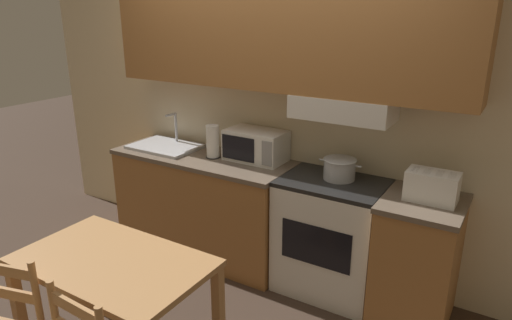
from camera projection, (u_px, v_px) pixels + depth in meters
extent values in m
plane|color=#3D2D23|center=(283.00, 254.00, 3.98)|extent=(16.00, 16.00, 0.00)
cube|color=beige|center=(287.00, 110.00, 3.59)|extent=(5.20, 0.05, 2.55)
cube|color=#A36B38|center=(277.00, 38.00, 3.26)|extent=(2.80, 0.32, 0.74)
cube|color=white|center=(343.00, 108.00, 3.15)|extent=(0.70, 0.34, 0.16)
cube|color=#A36B38|center=(204.00, 206.00, 3.93)|extent=(1.54, 0.57, 0.84)
cube|color=brown|center=(202.00, 157.00, 3.79)|extent=(1.56, 0.59, 0.04)
cube|color=#A36B38|center=(416.00, 263.00, 3.05)|extent=(0.49, 0.57, 0.84)
cube|color=brown|center=(424.00, 203.00, 2.91)|extent=(0.51, 0.59, 0.04)
cube|color=white|center=(330.00, 238.00, 3.37)|extent=(0.74, 0.53, 0.85)
cube|color=black|center=(333.00, 183.00, 3.23)|extent=(0.74, 0.53, 0.03)
cube|color=black|center=(315.00, 246.00, 3.13)|extent=(0.52, 0.01, 0.30)
cylinder|color=black|center=(306.00, 182.00, 3.22)|extent=(0.10, 0.10, 0.01)
cylinder|color=black|center=(350.00, 191.00, 3.06)|extent=(0.10, 0.10, 0.01)
cylinder|color=black|center=(318.00, 173.00, 3.39)|extent=(0.10, 0.10, 0.01)
cylinder|color=black|center=(361.00, 181.00, 3.23)|extent=(0.10, 0.10, 0.01)
cylinder|color=#B7BABF|center=(339.00, 169.00, 3.24)|extent=(0.23, 0.23, 0.15)
torus|color=#B7BABF|center=(340.00, 160.00, 3.22)|extent=(0.24, 0.24, 0.01)
cylinder|color=#B7BABF|center=(323.00, 160.00, 3.29)|extent=(0.05, 0.01, 0.01)
cylinder|color=#B7BABF|center=(358.00, 166.00, 3.16)|extent=(0.05, 0.01, 0.01)
cube|color=white|center=(256.00, 145.00, 3.63)|extent=(0.48, 0.28, 0.25)
cube|color=black|center=(238.00, 148.00, 3.55)|extent=(0.30, 0.01, 0.19)
cube|color=gray|center=(266.00, 154.00, 3.42)|extent=(0.09, 0.01, 0.19)
cube|color=white|center=(432.00, 187.00, 2.87)|extent=(0.31, 0.19, 0.19)
cube|color=black|center=(406.00, 177.00, 2.94)|extent=(0.01, 0.02, 0.02)
cube|color=black|center=(416.00, 170.00, 2.89)|extent=(0.04, 0.13, 0.01)
cube|color=black|center=(428.00, 172.00, 2.86)|extent=(0.04, 0.13, 0.01)
cube|color=black|center=(440.00, 174.00, 2.82)|extent=(0.04, 0.13, 0.01)
cube|color=black|center=(453.00, 176.00, 2.78)|extent=(0.04, 0.13, 0.01)
cube|color=#B7BABF|center=(165.00, 147.00, 3.98)|extent=(0.58, 0.41, 0.02)
cube|color=#4C4F54|center=(164.00, 147.00, 3.96)|extent=(0.50, 0.31, 0.01)
cylinder|color=#B7BABF|center=(176.00, 127.00, 4.06)|extent=(0.02, 0.02, 0.25)
cylinder|color=#B7BABF|center=(171.00, 115.00, 3.97)|extent=(0.02, 0.12, 0.02)
cylinder|color=black|center=(213.00, 157.00, 3.73)|extent=(0.12, 0.12, 0.01)
cylinder|color=white|center=(213.00, 141.00, 3.69)|extent=(0.11, 0.11, 0.26)
cube|color=#B27F4C|center=(113.00, 262.00, 2.51)|extent=(1.08, 0.65, 0.04)
cube|color=#B27F4C|center=(20.00, 316.00, 2.64)|extent=(0.06, 0.06, 0.70)
cube|color=#B27F4C|center=(99.00, 270.00, 3.10)|extent=(0.06, 0.06, 0.70)
cube|color=#B27F4C|center=(219.00, 320.00, 2.61)|extent=(0.06, 0.06, 0.70)
cylinder|color=#B27F4C|center=(37.00, 296.00, 2.32)|extent=(0.04, 0.04, 0.40)
cube|color=#B27F4C|center=(5.00, 270.00, 2.33)|extent=(0.34, 0.11, 0.06)
cube|color=#B27F4C|center=(10.00, 294.00, 2.38)|extent=(0.34, 0.11, 0.06)
cylinder|color=#B27F4C|center=(55.00, 317.00, 2.17)|extent=(0.04, 0.04, 0.40)
cube|color=#B27F4C|center=(75.00, 308.00, 2.04)|extent=(0.34, 0.03, 0.06)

